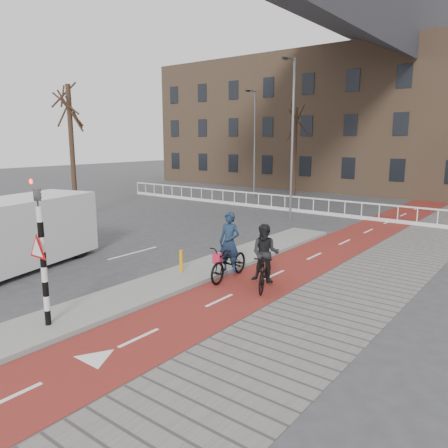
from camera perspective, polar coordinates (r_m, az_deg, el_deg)
The scene contains 15 objects.
ground at distance 12.23m, azimuth -12.22°, elevation -10.88°, with size 120.00×120.00×0.00m, color #38383A.
bike_lane at distance 19.23m, azimuth 14.34°, elevation -2.86°, with size 2.50×60.00×0.01m, color maroon.
sidewalk at distance 18.35m, azimuth 22.39°, elevation -4.02°, with size 3.00×60.00×0.01m, color slate.
curb_island at distance 15.35m, azimuth -2.45°, elevation -5.83°, with size 1.80×16.00×0.12m, color gray.
traffic_signal at distance 11.02m, azimuth -22.74°, elevation -3.08°, with size 0.80×0.80×3.68m.
bollard at distance 14.71m, azimuth -5.62°, elevation -4.84°, with size 0.12×0.12×0.76m, color #DC9B0C.
cyclist_near at distance 14.20m, azimuth 0.70°, elevation -4.30°, with size 1.01×2.24×2.22m.
cyclist_far at distance 13.28m, azimuth 5.40°, elevation -5.05°, with size 1.20×1.94×2.01m.
van at distance 16.96m, azimuth -25.51°, elevation -0.97°, with size 3.63×6.13×2.47m.
railing at distance 28.18m, azimuth 7.94°, elevation 2.36°, with size 28.00×0.10×0.99m.
townhouse_row at distance 41.08m, azimuth 21.63°, elevation 14.92°, with size 46.00×10.00×15.90m.
tree_left at distance 25.91m, azimuth -19.21°, elevation 8.67°, with size 0.27×0.27×7.42m, color #301E15.
tree_mid at distance 34.59m, azimuth 9.26°, elevation 9.13°, with size 0.24×0.24×6.87m, color #301E15.
streetlight_near at distance 23.99m, azimuth 8.91°, elevation 10.43°, with size 0.12×0.12×8.61m, color slate.
streetlight_left at distance 33.84m, azimuth 4.02°, elevation 10.24°, with size 0.12×0.12×8.09m, color slate.
Camera 1 is at (8.78, -7.22, 4.52)m, focal length 35.00 mm.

